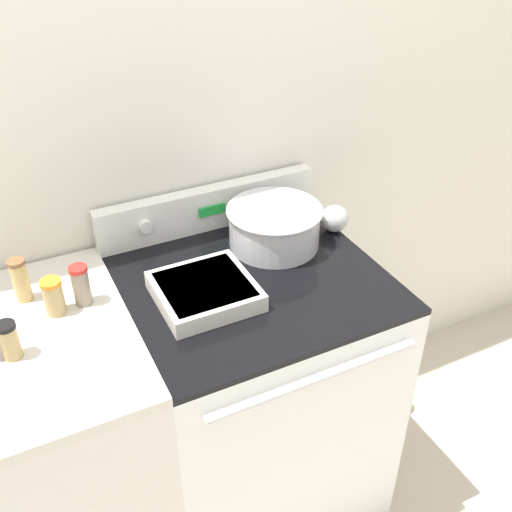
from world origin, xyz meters
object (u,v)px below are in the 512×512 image
(spice_jar_red_cap, at_px, (81,285))
(spice_jar_orange_cap, at_px, (54,297))
(spice_jar_black_cap, at_px, (9,340))
(mixing_bowl, at_px, (274,224))
(casserole_dish, at_px, (205,290))
(ladle, at_px, (333,218))
(spice_jar_brown_cap, at_px, (20,280))

(spice_jar_red_cap, height_order, spice_jar_orange_cap, spice_jar_red_cap)
(spice_jar_black_cap, bearing_deg, mixing_bowl, 12.58)
(casserole_dish, distance_m, spice_jar_red_cap, 0.33)
(casserole_dish, xyz_separation_m, spice_jar_black_cap, (-0.51, -0.02, 0.03))
(ladle, relative_size, spice_jar_brown_cap, 2.44)
(casserole_dish, bearing_deg, spice_jar_brown_cap, 155.32)
(spice_jar_brown_cap, distance_m, spice_jar_black_cap, 0.23)
(casserole_dish, bearing_deg, spice_jar_black_cap, -178.04)
(ladle, xyz_separation_m, spice_jar_black_cap, (-1.03, -0.18, 0.02))
(ladle, relative_size, spice_jar_red_cap, 2.61)
(casserole_dish, bearing_deg, spice_jar_red_cap, 159.36)
(mixing_bowl, distance_m, spice_jar_black_cap, 0.83)
(mixing_bowl, relative_size, spice_jar_orange_cap, 2.89)
(mixing_bowl, xyz_separation_m, spice_jar_black_cap, (-0.81, -0.18, -0.01))
(spice_jar_orange_cap, distance_m, spice_jar_black_cap, 0.18)
(ladle, distance_m, spice_jar_black_cap, 1.04)
(mixing_bowl, relative_size, spice_jar_black_cap, 2.95)
(ladle, xyz_separation_m, spice_jar_red_cap, (-0.82, -0.04, 0.03))
(casserole_dish, xyz_separation_m, spice_jar_brown_cap, (-0.45, 0.21, 0.05))
(ladle, distance_m, spice_jar_red_cap, 0.83)
(mixing_bowl, xyz_separation_m, spice_jar_brown_cap, (-0.75, 0.04, 0.00))
(casserole_dish, bearing_deg, ladle, 17.12)
(ladle, bearing_deg, casserole_dish, -162.88)
(mixing_bowl, bearing_deg, spice_jar_orange_cap, -175.31)
(casserole_dish, relative_size, spice_jar_black_cap, 2.59)
(mixing_bowl, distance_m, casserole_dish, 0.35)
(spice_jar_brown_cap, bearing_deg, spice_jar_black_cap, -105.33)
(casserole_dish, height_order, ladle, ladle)
(casserole_dish, height_order, spice_jar_red_cap, spice_jar_red_cap)
(spice_jar_red_cap, height_order, spice_jar_black_cap, spice_jar_red_cap)
(spice_jar_red_cap, bearing_deg, spice_jar_black_cap, -146.67)
(mixing_bowl, height_order, spice_jar_orange_cap, mixing_bowl)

